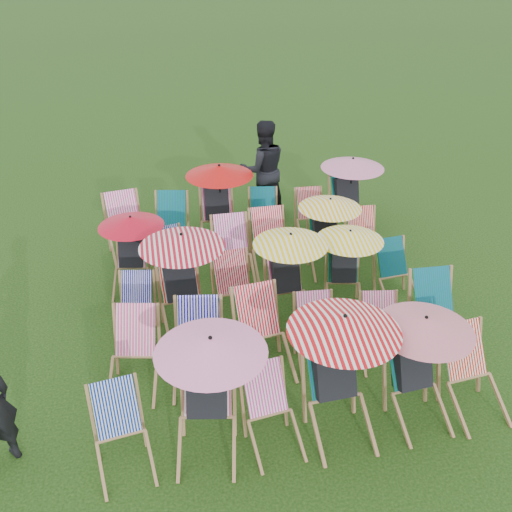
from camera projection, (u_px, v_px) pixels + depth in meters
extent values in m
plane|color=black|center=(268.00, 317.00, 8.39)|extent=(100.00, 100.00, 0.00)
cube|color=navy|center=(116.00, 408.00, 5.99)|extent=(0.50, 0.40, 0.54)
cube|color=#D0295D|center=(207.00, 385.00, 6.17)|extent=(0.58, 0.47, 0.61)
cube|color=black|center=(207.00, 388.00, 6.13)|extent=(0.50, 0.52, 0.64)
sphere|color=tan|center=(206.00, 358.00, 6.05)|extent=(0.23, 0.23, 0.23)
cylinder|color=black|center=(212.00, 371.00, 5.95)|extent=(0.03, 0.03, 0.75)
cone|color=pink|center=(211.00, 345.00, 5.77)|extent=(1.18, 1.18, 0.18)
cube|color=#F030A7|center=(265.00, 388.00, 6.26)|extent=(0.49, 0.39, 0.53)
cube|color=#0A6E3F|center=(331.00, 366.00, 6.39)|extent=(0.56, 0.42, 0.64)
cube|color=black|center=(333.00, 369.00, 6.34)|extent=(0.47, 0.49, 0.67)
sphere|color=tan|center=(331.00, 338.00, 6.26)|extent=(0.23, 0.23, 0.23)
cylinder|color=black|center=(342.00, 350.00, 6.17)|extent=(0.03, 0.03, 0.78)
cone|color=red|center=(344.00, 324.00, 5.99)|extent=(1.23, 1.23, 0.19)
cube|color=#096131|center=(409.00, 361.00, 6.58)|extent=(0.51, 0.40, 0.57)
cube|color=black|center=(411.00, 364.00, 6.54)|extent=(0.44, 0.45, 0.60)
sphere|color=tan|center=(410.00, 337.00, 6.46)|extent=(0.21, 0.21, 0.21)
cylinder|color=black|center=(421.00, 347.00, 6.38)|extent=(0.03, 0.03, 0.70)
cone|color=#D26B7B|center=(425.00, 324.00, 6.22)|extent=(1.10, 1.10, 0.17)
cube|color=red|center=(464.00, 350.00, 6.71)|extent=(0.54, 0.42, 0.60)
cube|color=#FF3386|center=(135.00, 330.00, 7.06)|extent=(0.55, 0.45, 0.58)
cube|color=#1407A4|center=(198.00, 323.00, 7.13)|extent=(0.57, 0.45, 0.61)
cube|color=red|center=(257.00, 310.00, 7.34)|extent=(0.56, 0.44, 0.62)
cube|color=#F53190|center=(314.00, 314.00, 7.46)|extent=(0.47, 0.36, 0.53)
cube|color=#ED2F7B|center=(379.00, 313.00, 7.50)|extent=(0.47, 0.38, 0.51)
cube|color=#0A7040|center=(433.00, 293.00, 7.68)|extent=(0.54, 0.40, 0.62)
cube|color=#0A0792|center=(137.00, 291.00, 7.97)|extent=(0.47, 0.38, 0.50)
cube|color=red|center=(179.00, 277.00, 8.06)|extent=(0.55, 0.43, 0.61)
cube|color=black|center=(179.00, 279.00, 8.02)|extent=(0.47, 0.49, 0.64)
sphere|color=tan|center=(176.00, 254.00, 7.94)|extent=(0.22, 0.22, 0.22)
cylinder|color=black|center=(183.00, 262.00, 7.86)|extent=(0.03, 0.03, 0.75)
cone|color=#B9091E|center=(182.00, 241.00, 7.68)|extent=(1.18, 1.18, 0.18)
cube|color=red|center=(231.00, 272.00, 8.26)|extent=(0.50, 0.39, 0.57)
cube|color=#DE2C7B|center=(284.00, 271.00, 8.31)|extent=(0.49, 0.37, 0.56)
cube|color=black|center=(285.00, 273.00, 8.27)|extent=(0.41, 0.42, 0.58)
sphere|color=tan|center=(283.00, 251.00, 8.19)|extent=(0.20, 0.20, 0.20)
cylinder|color=black|center=(290.00, 259.00, 8.12)|extent=(0.03, 0.03, 0.68)
cone|color=yellow|center=(291.00, 239.00, 7.96)|extent=(1.07, 1.07, 0.17)
cube|color=#0B732C|center=(343.00, 264.00, 8.58)|extent=(0.49, 0.40, 0.51)
cube|color=black|center=(343.00, 265.00, 8.54)|extent=(0.43, 0.44, 0.54)
sphere|color=tan|center=(344.00, 246.00, 8.48)|extent=(0.19, 0.19, 0.19)
cylinder|color=black|center=(348.00, 253.00, 8.39)|extent=(0.03, 0.03, 0.63)
cone|color=yellow|center=(350.00, 236.00, 8.25)|extent=(0.99, 0.99, 0.15)
cube|color=#095F2A|center=(391.00, 257.00, 8.71)|extent=(0.47, 0.37, 0.53)
cube|color=#D52A68|center=(132.00, 249.00, 8.94)|extent=(0.49, 0.40, 0.52)
cube|color=black|center=(131.00, 251.00, 8.91)|extent=(0.43, 0.44, 0.54)
sphere|color=tan|center=(130.00, 232.00, 8.84)|extent=(0.19, 0.19, 0.19)
cylinder|color=black|center=(133.00, 238.00, 8.75)|extent=(0.03, 0.03, 0.64)
cone|color=red|center=(131.00, 221.00, 8.61)|extent=(1.00, 1.00, 0.15)
cube|color=#082BA7|center=(167.00, 244.00, 9.07)|extent=(0.50, 0.40, 0.53)
cube|color=#E12D9C|center=(231.00, 235.00, 9.17)|extent=(0.51, 0.38, 0.60)
cube|color=red|center=(268.00, 227.00, 9.38)|extent=(0.51, 0.38, 0.61)
cube|color=#0A6E35|center=(324.00, 231.00, 9.44)|extent=(0.46, 0.35, 0.53)
cube|color=black|center=(324.00, 233.00, 9.41)|extent=(0.39, 0.40, 0.56)
sphere|color=tan|center=(324.00, 214.00, 9.34)|extent=(0.19, 0.19, 0.19)
cylinder|color=black|center=(329.00, 220.00, 9.26)|extent=(0.03, 0.03, 0.65)
cone|color=yellow|center=(330.00, 204.00, 9.11)|extent=(1.02, 1.02, 0.16)
cube|color=red|center=(361.00, 224.00, 9.67)|extent=(0.47, 0.37, 0.53)
cube|color=#FC3299|center=(123.00, 211.00, 9.87)|extent=(0.58, 0.47, 0.63)
cube|color=#0B7447|center=(171.00, 209.00, 10.01)|extent=(0.56, 0.46, 0.59)
cube|color=#FF3383|center=(216.00, 201.00, 10.24)|extent=(0.54, 0.42, 0.61)
cube|color=black|center=(217.00, 203.00, 10.20)|extent=(0.46, 0.47, 0.64)
sphere|color=tan|center=(216.00, 183.00, 10.12)|extent=(0.23, 0.23, 0.23)
cylinder|color=black|center=(220.00, 189.00, 10.02)|extent=(0.03, 0.03, 0.75)
cone|color=red|center=(219.00, 170.00, 9.85)|extent=(1.18, 1.18, 0.18)
cube|color=#0A6D3F|center=(263.00, 203.00, 10.38)|extent=(0.49, 0.39, 0.53)
cube|color=red|center=(309.00, 203.00, 10.44)|extent=(0.45, 0.34, 0.52)
cube|color=#09653C|center=(345.00, 192.00, 10.64)|extent=(0.51, 0.38, 0.59)
cube|color=black|center=(346.00, 194.00, 10.59)|extent=(0.42, 0.44, 0.62)
sphere|color=tan|center=(346.00, 175.00, 10.52)|extent=(0.22, 0.22, 0.22)
cylinder|color=black|center=(351.00, 180.00, 10.43)|extent=(0.03, 0.03, 0.73)
cone|color=pink|center=(353.00, 163.00, 10.26)|extent=(1.15, 1.15, 0.18)
imported|color=black|center=(263.00, 169.00, 10.85)|extent=(0.96, 0.77, 1.91)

